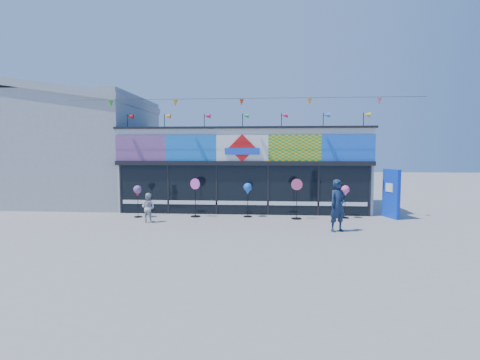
# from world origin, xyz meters

# --- Properties ---
(ground) EXTENTS (80.00, 80.00, 0.00)m
(ground) POSITION_xyz_m (0.00, 0.00, 0.00)
(ground) COLOR gray
(ground) RESTS_ON ground
(kite_shop) EXTENTS (16.00, 5.70, 5.31)m
(kite_shop) POSITION_xyz_m (0.00, 5.94, 2.05)
(kite_shop) COLOR silver
(kite_shop) RESTS_ON ground
(neighbour_building) EXTENTS (8.18, 7.20, 6.87)m
(neighbour_building) POSITION_xyz_m (-10.00, 7.00, 3.20)
(neighbour_building) COLOR #9FA2A4
(neighbour_building) RESTS_ON ground
(blue_sign) EXTENTS (0.48, 1.08, 2.16)m
(blue_sign) POSITION_xyz_m (6.63, 3.03, 1.09)
(blue_sign) COLOR blue
(blue_sign) RESTS_ON ground
(spinner_0) EXTENTS (0.36, 0.36, 1.43)m
(spinner_0) POSITION_xyz_m (-4.61, 2.37, 1.14)
(spinner_0) COLOR black
(spinner_0) RESTS_ON ground
(spinner_1) EXTENTS (0.47, 0.44, 1.73)m
(spinner_1) POSITION_xyz_m (-2.06, 2.66, 0.92)
(spinner_1) COLOR black
(spinner_1) RESTS_ON ground
(spinner_2) EXTENTS (0.39, 0.39, 1.53)m
(spinner_2) POSITION_xyz_m (0.29, 2.82, 1.23)
(spinner_2) COLOR black
(spinner_2) RESTS_ON ground
(spinner_3) EXTENTS (0.49, 0.45, 1.76)m
(spinner_3) POSITION_xyz_m (2.45, 2.46, 0.93)
(spinner_3) COLOR black
(spinner_3) RESTS_ON ground
(spinner_4) EXTENTS (0.37, 0.37, 1.45)m
(spinner_4) POSITION_xyz_m (4.60, 2.84, 1.16)
(spinner_4) COLOR black
(spinner_4) RESTS_ON ground
(adult_man) EXTENTS (0.84, 0.74, 1.92)m
(adult_man) POSITION_xyz_m (3.77, 0.01, 0.96)
(adult_man) COLOR #142441
(adult_man) RESTS_ON ground
(child) EXTENTS (0.66, 0.48, 1.22)m
(child) POSITION_xyz_m (-3.78, 1.27, 0.61)
(child) COLOR silver
(child) RESTS_ON ground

